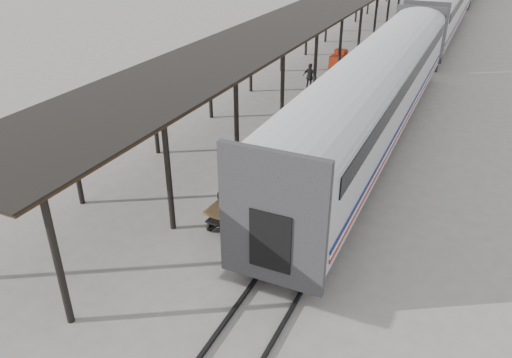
{
  "coord_description": "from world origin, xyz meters",
  "views": [
    {
      "loc": [
        7.44,
        -14.07,
        9.74
      ],
      "look_at": [
        1.09,
        -0.36,
        1.7
      ],
      "focal_mm": 35.0,
      "sensor_mm": 36.0,
      "label": 1
    }
  ],
  "objects": [
    {
      "name": "rails",
      "position": [
        3.2,
        34.0,
        0.06
      ],
      "size": [
        1.54,
        150.0,
        0.12
      ],
      "color": "black",
      "rests_on": "ground"
    },
    {
      "name": "suitcase_stack",
      "position": [
        0.38,
        -0.4,
        1.03
      ],
      "size": [
        1.28,
        1.14,
        0.45
      ],
      "rotation": [
        0.0,
        0.0,
        -0.08
      ],
      "color": "#38383A",
      "rests_on": "baggage_cart"
    },
    {
      "name": "ground",
      "position": [
        0.0,
        0.0,
        0.0
      ],
      "size": [
        160.0,
        160.0,
        0.0
      ],
      "primitive_type": "plane",
      "color": "slate",
      "rests_on": "ground"
    },
    {
      "name": "train",
      "position": [
        3.19,
        33.79,
        2.69
      ],
      "size": [
        3.45,
        76.01,
        4.01
      ],
      "color": "silver",
      "rests_on": "ground"
    },
    {
      "name": "baggage_cart",
      "position": [
        0.5,
        -0.69,
        0.65
      ],
      "size": [
        1.45,
        2.5,
        0.86
      ],
      "rotation": [
        0.0,
        0.0,
        -0.08
      ],
      "color": "brown",
      "rests_on": "ground"
    },
    {
      "name": "pedestrian",
      "position": [
        -2.24,
        14.8,
        0.83
      ],
      "size": [
        1.04,
        0.6,
        1.67
      ],
      "primitive_type": "imported",
      "rotation": [
        0.0,
        0.0,
        2.93
      ],
      "color": "black",
      "rests_on": "ground"
    },
    {
      "name": "canopy",
      "position": [
        -3.4,
        24.0,
        4.0
      ],
      "size": [
        4.9,
        64.3,
        4.15
      ],
      "color": "#422B19",
      "rests_on": "ground"
    },
    {
      "name": "porter",
      "position": [
        0.75,
        -1.34,
        1.83
      ],
      "size": [
        0.51,
        0.74,
        1.95
      ],
      "primitive_type": "imported",
      "rotation": [
        0.0,
        0.0,
        1.52
      ],
      "color": "navy",
      "rests_on": "baggage_cart"
    },
    {
      "name": "luggage_tug",
      "position": [
        -2.04,
        20.36,
        0.58
      ],
      "size": [
        1.02,
        1.51,
        1.27
      ],
      "rotation": [
        0.0,
        0.0,
        -0.1
      ],
      "color": "maroon",
      "rests_on": "ground"
    }
  ]
}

